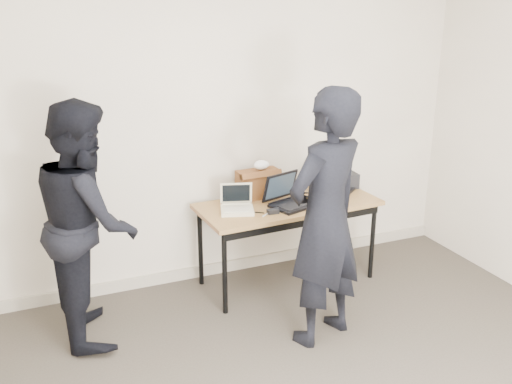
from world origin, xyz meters
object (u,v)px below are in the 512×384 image
equipment_box (343,180)px  person_typist (325,219)px  laptop_right (331,186)px  leather_satchel (258,183)px  desk (289,210)px  person_observer (88,222)px  laptop_beige (237,206)px  laptop_center (288,198)px

equipment_box → person_typist: 1.30m
laptop_right → leather_satchel: size_ratio=1.21×
desk → person_observer: (-1.63, -0.14, 0.20)m
laptop_right → laptop_beige: bearing=148.2°
leather_satchel → person_observer: 1.49m
desk → leather_satchel: bearing=125.3°
person_typist → leather_satchel: bearing=-108.5°
person_observer → laptop_center: bearing=-84.8°
person_typist → laptop_center: bearing=-118.6°
desk → leather_satchel: 0.34m
desk → equipment_box: (0.63, 0.19, 0.13)m
person_typist → laptop_beige: bearing=-89.8°
desk → laptop_center: (-0.03, -0.04, 0.12)m
laptop_beige → equipment_box: laptop_beige is taller
laptop_beige → person_observer: person_observer is taller
equipment_box → leather_satchel: bearing=177.5°
laptop_beige → leather_satchel: size_ratio=0.87×
desk → laptop_right: bearing=11.3°
equipment_box → laptop_center: bearing=-160.5°
person_observer → equipment_box: bearing=-80.0°
laptop_beige → person_observer: bearing=-156.0°
laptop_center → person_typist: bearing=-115.8°
equipment_box → laptop_beige: bearing=-169.8°
desk → laptop_center: size_ratio=3.68×
laptop_beige → laptop_center: bearing=12.7°
laptop_right → person_observer: bearing=147.7°
laptop_center → leather_satchel: size_ratio=1.14×
person_observer → desk: bearing=-83.4°
laptop_beige → desk: bearing=18.0°
desk → person_observer: bearing=-178.1°
desk → laptop_right: 0.50m
laptop_center → laptop_right: 0.52m
equipment_box → person_observer: size_ratio=0.13×
laptop_center → leather_satchel: bearing=102.2°
desk → person_typist: 0.90m
laptop_center → laptop_right: (0.50, 0.16, -0.00)m
laptop_center → person_observer: 1.60m
laptop_beige → equipment_box: size_ratio=1.40×
leather_satchel → equipment_box: size_ratio=1.60×
laptop_center → leather_satchel: (-0.15, 0.27, 0.07)m
equipment_box → person_observer: (-2.26, -0.33, 0.07)m
laptop_center → laptop_right: bearing=0.3°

